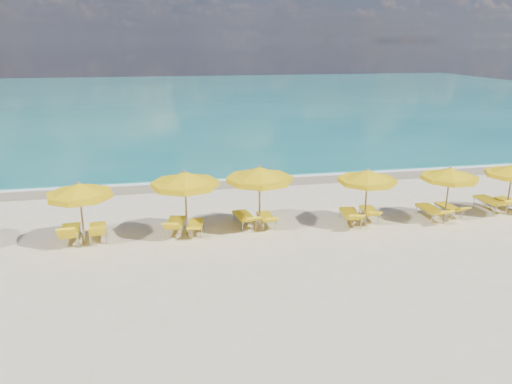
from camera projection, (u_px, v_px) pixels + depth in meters
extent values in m
plane|color=beige|center=(264.00, 234.00, 18.84)|extent=(120.00, 120.00, 0.00)
cube|color=#136D6C|center=(186.00, 98.00, 63.89)|extent=(120.00, 80.00, 0.30)
cube|color=tan|center=(234.00, 182.00, 25.78)|extent=(120.00, 2.60, 0.01)
cube|color=white|center=(232.00, 178.00, 26.54)|extent=(120.00, 1.20, 0.03)
cube|color=white|center=(124.00, 149.00, 33.68)|extent=(14.00, 0.36, 0.05)
cube|color=white|center=(296.00, 126.00, 42.85)|extent=(18.00, 0.30, 0.05)
cylinder|color=#987A4C|center=(82.00, 215.00, 17.57)|extent=(0.07, 0.07, 2.23)
cone|color=yellow|center=(79.00, 189.00, 17.29)|extent=(2.63, 2.63, 0.45)
cylinder|color=yellow|center=(80.00, 195.00, 17.36)|extent=(2.65, 2.65, 0.18)
sphere|color=#987A4C|center=(78.00, 183.00, 17.23)|extent=(0.10, 0.10, 0.10)
cylinder|color=#987A4C|center=(186.00, 205.00, 18.34)|extent=(0.08, 0.08, 2.42)
cone|color=yellow|center=(185.00, 178.00, 18.05)|extent=(2.63, 2.63, 0.48)
cylinder|color=yellow|center=(185.00, 184.00, 18.12)|extent=(2.66, 2.66, 0.19)
sphere|color=#987A4C|center=(185.00, 171.00, 17.98)|extent=(0.11, 0.11, 0.11)
cylinder|color=#987A4C|center=(260.00, 199.00, 18.92)|extent=(0.08, 0.08, 2.44)
cone|color=yellow|center=(260.00, 173.00, 18.62)|extent=(2.71, 2.71, 0.49)
cylinder|color=yellow|center=(260.00, 179.00, 18.69)|extent=(2.74, 2.74, 0.20)
sphere|color=#987A4C|center=(260.00, 167.00, 18.55)|extent=(0.11, 0.11, 0.11)
cylinder|color=#987A4C|center=(366.00, 198.00, 19.43)|extent=(0.07, 0.07, 2.20)
cone|color=yellow|center=(368.00, 175.00, 19.16)|extent=(2.94, 2.94, 0.44)
cylinder|color=yellow|center=(367.00, 181.00, 19.22)|extent=(2.96, 2.96, 0.18)
sphere|color=#987A4C|center=(368.00, 170.00, 19.10)|extent=(0.10, 0.10, 0.10)
cylinder|color=#987A4C|center=(447.00, 195.00, 19.95)|extent=(0.07, 0.07, 2.16)
cone|color=yellow|center=(450.00, 173.00, 19.69)|extent=(2.85, 2.85, 0.43)
cylinder|color=yellow|center=(449.00, 178.00, 19.75)|extent=(2.87, 2.87, 0.17)
sphere|color=#987A4C|center=(451.00, 167.00, 19.63)|extent=(0.10, 0.10, 0.10)
cylinder|color=#987A4C|center=(509.00, 190.00, 20.75)|extent=(0.06, 0.06, 2.08)
cylinder|color=yellow|center=(512.00, 174.00, 20.56)|extent=(2.27, 2.27, 0.17)
cube|color=yellow|center=(70.00, 230.00, 18.04)|extent=(0.73, 1.46, 0.09)
cube|color=yellow|center=(67.00, 233.00, 17.10)|extent=(0.67, 0.56, 0.55)
cube|color=yellow|center=(98.00, 229.00, 18.31)|extent=(0.71, 1.36, 0.08)
cube|color=yellow|center=(97.00, 231.00, 17.45)|extent=(0.63, 0.55, 0.49)
cube|color=yellow|center=(176.00, 222.00, 18.89)|extent=(0.85, 1.44, 0.08)
cube|color=yellow|center=(172.00, 226.00, 17.94)|extent=(0.70, 0.66, 0.45)
cube|color=yellow|center=(196.00, 224.00, 18.92)|extent=(0.68, 1.21, 0.07)
cube|color=yellow|center=(194.00, 229.00, 18.10)|extent=(0.59, 0.60, 0.28)
cube|color=yellow|center=(244.00, 216.00, 19.66)|extent=(0.76, 1.37, 0.08)
cube|color=yellow|center=(251.00, 220.00, 18.78)|extent=(0.66, 0.65, 0.37)
cube|color=yellow|center=(266.00, 216.00, 19.68)|extent=(0.55, 1.19, 0.07)
cube|color=yellow|center=(271.00, 220.00, 18.87)|extent=(0.53, 0.52, 0.35)
cube|color=yellow|center=(350.00, 213.00, 19.87)|extent=(0.84, 1.47, 0.09)
cube|color=yellow|center=(355.00, 217.00, 18.90)|extent=(0.71, 0.69, 0.41)
cube|color=yellow|center=(369.00, 210.00, 20.32)|extent=(0.77, 1.32, 0.08)
cube|color=yellow|center=(374.00, 214.00, 19.45)|extent=(0.64, 0.63, 0.37)
cube|color=yellow|center=(430.00, 209.00, 20.41)|extent=(0.62, 1.37, 0.08)
cube|color=yellow|center=(443.00, 213.00, 19.46)|extent=(0.61, 0.61, 0.37)
cube|color=yellow|center=(448.00, 207.00, 20.85)|extent=(0.63, 1.22, 0.07)
cube|color=yellow|center=(461.00, 209.00, 20.06)|extent=(0.57, 0.56, 0.34)
cube|color=yellow|center=(490.00, 200.00, 21.45)|extent=(0.70, 1.45, 0.09)
cube|color=yellow|center=(506.00, 203.00, 20.47)|extent=(0.66, 0.64, 0.44)
cube|color=yellow|center=(510.00, 201.00, 21.55)|extent=(0.78, 1.31, 0.08)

